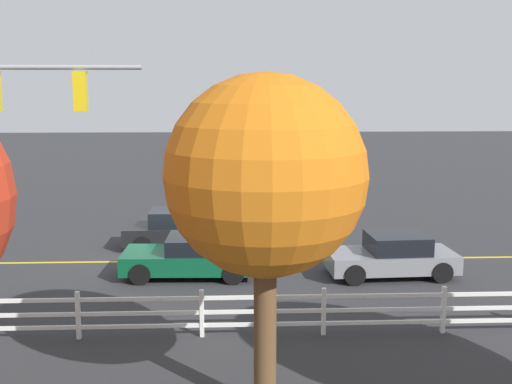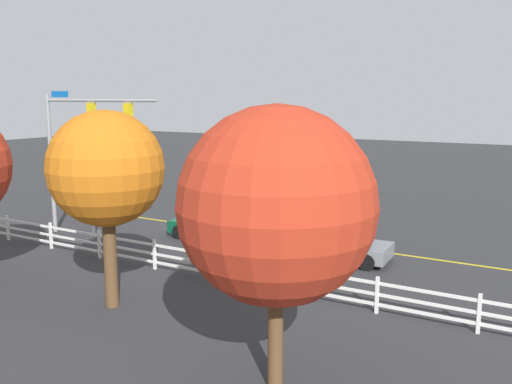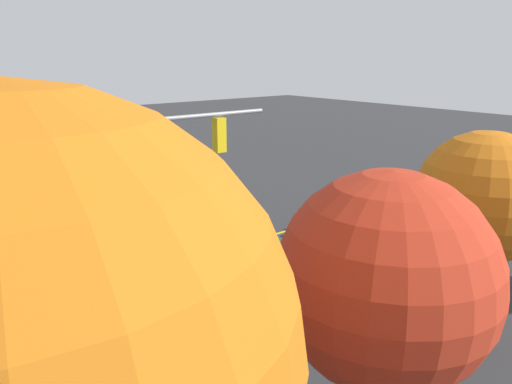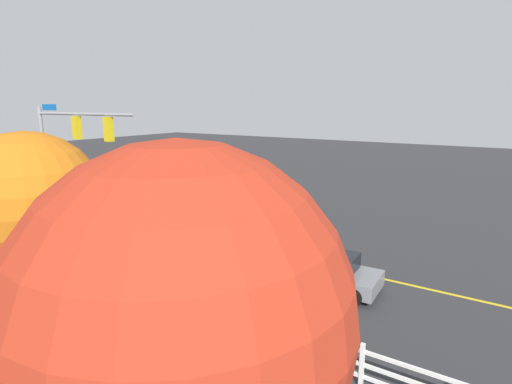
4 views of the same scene
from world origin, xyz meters
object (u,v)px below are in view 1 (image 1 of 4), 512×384
car_1 (191,257)px  tree_2 (265,177)px  car_0 (392,256)px  car_2 (186,229)px

car_1 → tree_2: bearing=104.0°
car_0 → tree_2: 10.04m
car_0 → car_2: bearing=-32.5°
car_0 → tree_2: size_ratio=0.66×
tree_2 → car_1: bearing=-77.8°
car_2 → tree_2: size_ratio=0.74×
car_0 → car_2: size_ratio=0.88×
car_1 → tree_2: tree_2 is taller
car_0 → car_2: car_2 is taller
car_0 → car_1: car_0 is taller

